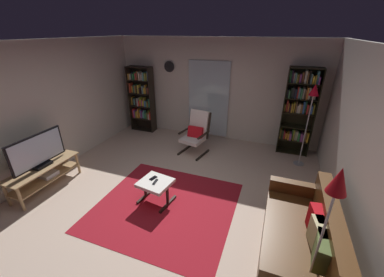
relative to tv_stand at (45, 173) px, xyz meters
name	(u,v)px	position (x,y,z in m)	size (l,w,h in m)	color
ground_plane	(169,197)	(2.29, 0.55, -0.32)	(7.02, 7.02, 0.00)	beige
wall_back	(215,90)	(2.29, 3.45, 0.98)	(5.60, 0.06, 2.60)	beige
wall_left	(41,112)	(-0.41, 0.55, 0.98)	(0.06, 6.00, 2.60)	beige
wall_right	(366,161)	(4.99, 0.55, 0.98)	(0.06, 6.00, 2.60)	beige
glass_door_panel	(208,100)	(2.13, 3.38, 0.73)	(1.10, 0.01, 2.00)	silver
area_rug	(165,206)	(2.33, 0.30, -0.31)	(2.28, 2.13, 0.01)	maroon
tv_stand	(45,173)	(0.00, 0.00, 0.00)	(0.44, 1.33, 0.48)	tan
television	(38,152)	(0.00, -0.01, 0.46)	(0.20, 1.03, 0.62)	black
bookshelf_near_tv	(142,98)	(0.20, 3.18, 0.66)	(0.71, 0.30, 1.85)	black
bookshelf_near_sofa	(299,108)	(4.36, 3.19, 0.81)	(0.70, 0.30, 2.03)	black
leather_sofa	(302,238)	(4.43, 0.05, -0.01)	(0.83, 1.77, 0.83)	#4F2F13
lounge_armchair	(196,131)	(2.15, 2.37, 0.22)	(0.68, 0.75, 1.02)	black
ottoman	(155,185)	(2.13, 0.37, 0.02)	(0.58, 0.55, 0.41)	white
tv_remote	(155,182)	(2.14, 0.35, 0.10)	(0.04, 0.14, 0.02)	black
cell_phone	(153,178)	(2.05, 0.44, 0.10)	(0.07, 0.14, 0.01)	black
floor_lamp_by_sofa	(332,202)	(4.47, -0.52, 1.04)	(0.22, 0.22, 1.71)	#A5A5AD
floor_lamp_by_shelf	(312,102)	(4.52, 2.62, 1.12)	(0.22, 0.22, 1.79)	#A5A5AD
wall_clock	(169,67)	(1.02, 3.37, 1.53)	(0.29, 0.03, 0.29)	silver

